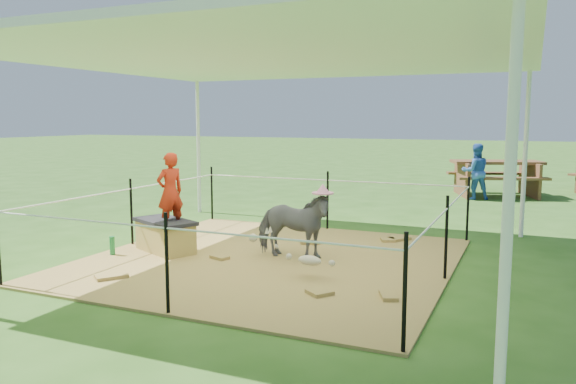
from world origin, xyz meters
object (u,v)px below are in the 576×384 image
at_px(straw_bale, 165,237).
at_px(picnic_table_near, 496,178).
at_px(foal, 310,258).
at_px(woman, 170,185).
at_px(green_bottle, 112,246).
at_px(distant_person, 475,172).
at_px(pony, 293,225).

relative_size(straw_bale, picnic_table_near, 0.44).
relative_size(foal, picnic_table_near, 0.41).
xyz_separation_m(woman, picnic_table_near, (3.72, 8.10, -0.54)).
xyz_separation_m(green_bottle, foal, (2.88, 0.03, 0.11)).
height_order(green_bottle, foal, foal).
xyz_separation_m(foal, distant_person, (1.10, 7.71, 0.38)).
relative_size(picnic_table_near, distant_person, 1.59).
distance_m(pony, picnic_table_near, 8.02).
bearing_deg(woman, straw_bale, -65.16).
height_order(pony, distant_person, distant_person).
relative_size(pony, foal, 1.25).
height_order(woman, distant_person, woman).
bearing_deg(foal, woman, 176.29).
height_order(green_bottle, pony, pony).
distance_m(straw_bale, pony, 1.83).
distance_m(woman, green_bottle, 1.14).
height_order(woman, green_bottle, woman).
bearing_deg(woman, foal, 104.09).
height_order(woman, picnic_table_near, woman).
distance_m(green_bottle, picnic_table_near, 9.61).
distance_m(woman, picnic_table_near, 8.94).
bearing_deg(pony, straw_bale, 97.54).
distance_m(straw_bale, foal, 2.36).
distance_m(woman, foal, 2.37).
height_order(pony, foal, pony).
xyz_separation_m(straw_bale, distant_person, (3.42, 7.28, 0.42)).
height_order(foal, distant_person, distant_person).
bearing_deg(picnic_table_near, pony, -123.87).
bearing_deg(green_bottle, picnic_table_near, 62.92).
bearing_deg(green_bottle, distant_person, 62.81).
bearing_deg(pony, woman, 98.18).
relative_size(green_bottle, pony, 0.24).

